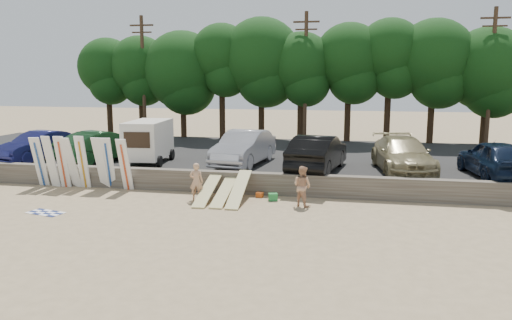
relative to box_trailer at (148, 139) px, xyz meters
The scene contains 28 objects.
ground 8.37m from the box_trailer, 48.07° to the right, with size 120.00×120.00×0.00m, color tan.
seawall 6.41m from the box_trailer, 29.32° to the right, with size 44.00×0.50×1.00m, color #6B6356.
parking_lot 7.21m from the box_trailer, 39.29° to the left, with size 44.00×14.50×0.70m, color #282828.
treeline 13.82m from the box_trailer, 61.12° to the left, with size 32.91×5.95×8.92m.
utility_poles 12.89m from the box_trailer, 53.22° to the left, with size 25.80×0.26×9.00m.
box_trailer is the anchor object (origin of this frame).
car_0 6.43m from the box_trailer, behind, with size 1.71×4.90×1.62m, color #16194F.
car_1 2.80m from the box_trailer, behind, with size 1.79×5.13×1.69m, color #14391B.
car_2 5.21m from the box_trailer, ahead, with size 1.91×5.49×1.81m, color #A9A9AE.
car_3 9.17m from the box_trailer, ahead, with size 1.91×5.49×1.81m, color black.
car_4 13.27m from the box_trailer, ahead, with size 2.38×5.85×1.70m, color #8C8059.
car_5 17.36m from the box_trailer, ahead, with size 2.09×5.21×1.77m, color black.
surfboard_upright_0 5.56m from the box_trailer, 137.82° to the right, with size 0.50×0.06×2.60m, color white.
surfboard_upright_1 5.12m from the box_trailer, 133.19° to the right, with size 0.50×0.06×2.60m, color white.
surfboard_upright_2 4.71m from the box_trailer, 128.07° to the right, with size 0.50×0.06×2.60m, color white.
surfboard_upright_3 4.44m from the box_trailer, 123.54° to the right, with size 0.50×0.06×2.60m, color white.
surfboard_upright_4 4.06m from the box_trailer, 118.07° to the right, with size 0.50×0.06×2.60m, color white.
surfboard_upright_5 3.74m from the box_trailer, 104.42° to the right, with size 0.50×0.06×2.60m, color white.
surfboard_upright_6 3.65m from the box_trailer, 98.73° to the right, with size 0.50×0.06×2.60m, color white.
surfboard_upright_7 3.78m from the box_trailer, 84.10° to the right, with size 0.50×0.06×2.60m, color white.
surfboard_low_0 6.80m from the box_trailer, 44.78° to the right, with size 0.56×3.00×0.07m, color #D1C784.
surfboard_low_1 7.29m from the box_trailer, 40.19° to the right, with size 0.56×3.00×0.07m, color #D1C784.
surfboard_low_2 7.83m from the box_trailer, 37.45° to the right, with size 0.56×3.00×0.07m, color #D1C784.
beachgoer_a 6.41m from the box_trailer, 48.09° to the right, with size 0.60×0.39×1.65m, color tan.
beachgoer_b 10.14m from the box_trailer, 28.48° to the right, with size 0.83×0.64×1.70m, color tan.
cooler 8.78m from the box_trailer, 28.95° to the right, with size 0.38×0.30×0.32m, color #24853B.
gear_bag 7.97m from the box_trailer, 28.14° to the right, with size 0.30×0.25×0.22m, color #D15418.
beach_towel 8.18m from the box_trailer, 97.48° to the right, with size 1.50×1.50×0.00m, color white.
Camera 1 is at (5.51, -18.99, 5.38)m, focal length 35.00 mm.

